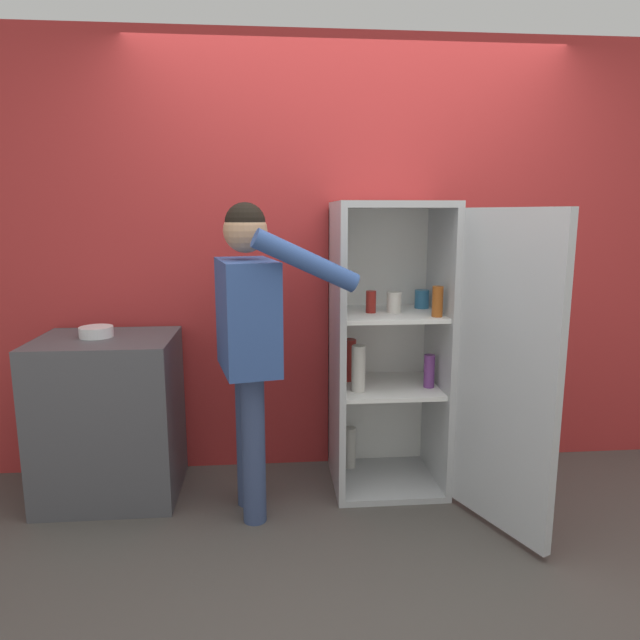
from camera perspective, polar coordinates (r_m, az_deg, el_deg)
ground_plane at (r=2.91m, az=5.42°, el=-21.55°), size 12.00×12.00×0.00m
wall_back at (r=3.44m, az=2.85°, el=6.10°), size 7.00×0.06×2.55m
refrigerator at (r=3.16m, az=8.95°, el=-3.15°), size 0.89×1.14×1.61m
person at (r=2.84m, az=-7.08°, el=-0.51°), size 0.71×0.60×1.60m
counter at (r=3.36m, az=-20.27°, el=-9.12°), size 0.72×0.59×0.89m
bowl at (r=3.28m, az=-21.47°, el=-1.11°), size 0.18×0.18×0.06m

